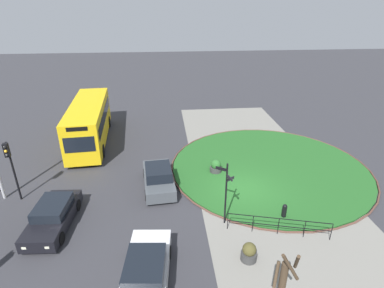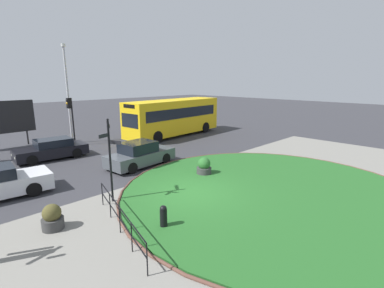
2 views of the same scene
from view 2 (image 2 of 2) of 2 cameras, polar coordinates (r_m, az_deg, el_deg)
The scene contains 14 objects.
ground at distance 13.01m, azimuth -0.01°, elevation -10.08°, with size 120.00×120.00×0.00m, color #333338.
sidewalk_paving at distance 12.05m, azimuth 5.37°, elevation -12.05°, with size 32.00×8.88×0.02m, color gray.
grass_island at distance 13.66m, azimuth 15.63°, elevation -9.21°, with size 13.49×13.49×0.10m, color #235B23.
grass_kerb_ring at distance 13.66m, azimuth 15.63°, elevation -9.19°, with size 13.80×13.80×0.11m, color brown.
signpost_directional at distance 12.09m, azimuth -16.15°, elevation -2.20°, with size 0.86×0.96×3.56m.
bollard_foreground at distance 10.16m, azimuth -5.75°, elevation -14.34°, with size 0.26×0.26×0.86m.
railing_grass_edge at distance 10.03m, azimuth -14.37°, elevation -13.79°, with size 1.32×4.86×0.99m.
bus_yellow at distance 25.94m, azimuth -3.67°, elevation 5.50°, with size 10.00×3.20×3.26m.
car_near_lane at distance 20.58m, azimuth -26.34°, elevation -0.97°, with size 4.40×1.98×1.31m.
car_oncoming at distance 17.19m, azimuth -10.40°, elevation -2.16°, with size 4.30×2.09×1.48m.
traffic_light_far at distance 23.60m, azimuth -23.26°, elevation 6.11°, with size 0.49×0.30×3.70m.
lamppost_tall at distance 24.61m, azimuth -23.73°, elevation 9.65°, with size 0.32×0.32×7.70m.
planter_near_signpost at distance 15.37m, azimuth 2.44°, elevation -4.67°, with size 0.80×0.80×0.99m.
planter_kerbside at distance 11.17m, azimuth -26.27°, elevation -13.21°, with size 0.73×0.73×0.92m.
Camera 2 is at (-8.46, -8.47, 5.08)m, focal length 26.54 mm.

